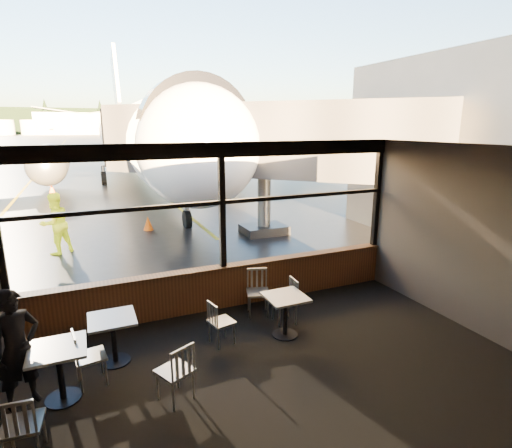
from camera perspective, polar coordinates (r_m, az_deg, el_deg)
ground_plane at (r=127.67m, az=-22.72°, el=11.14°), size 520.00×520.00×0.00m
carpet_floor at (r=6.48m, az=4.78°, el=-22.15°), size 8.00×6.00×0.01m
ceiling at (r=5.25m, az=5.55°, el=10.39°), size 8.00×6.00×0.04m
wall_right at (r=8.24m, az=30.42°, el=-2.58°), size 0.04×6.00×3.50m
wall_back at (r=3.63m, az=30.37°, el=-22.91°), size 8.00×0.04×3.50m
window_sill at (r=8.68m, az=-4.64°, el=-8.97°), size 8.00×0.28×0.90m
window_header at (r=8.01m, az=-5.05°, el=10.51°), size 8.00×0.18×0.30m
mullion_centre at (r=8.16m, az=-4.88°, el=2.43°), size 0.12×0.12×2.60m
mullion_right at (r=10.11m, az=16.90°, el=4.10°), size 0.12×0.12×2.60m
window_transom at (r=8.14m, az=-4.89°, el=3.12°), size 8.00×0.10×0.08m
airliner at (r=27.63m, az=-16.60°, el=17.38°), size 31.77×37.99×11.51m
jet_bridge at (r=14.51m, az=1.70°, el=8.76°), size 9.44×11.54×5.04m
cafe_table_near at (r=7.58m, az=4.18°, el=-12.96°), size 0.72×0.72×0.80m
cafe_table_mid at (r=7.18m, az=-19.64°, el=-15.37°), size 0.73×0.73×0.80m
cafe_table_left at (r=6.61m, az=-26.15°, el=-18.67°), size 0.75×0.75×0.83m
chair_near_e at (r=8.01m, az=4.08°, el=-10.95°), size 0.53×0.53×0.91m
chair_near_w at (r=7.32m, az=-4.94°, el=-13.82°), size 0.54×0.54×0.84m
chair_near_n at (r=8.30m, az=0.29°, el=-9.83°), size 0.65×0.65×0.95m
chair_mid_s at (r=6.08m, az=-11.52°, el=-19.92°), size 0.67×0.67×0.91m
chair_mid_w at (r=6.76m, az=-22.57°, el=-17.14°), size 0.55×0.55×0.90m
chair_left_s at (r=5.82m, az=-30.39°, el=-23.54°), size 0.54×0.54×0.91m
passenger at (r=6.55m, az=-30.94°, el=-15.07°), size 0.75×0.67×1.72m
ground_crew at (r=13.46m, az=-26.76°, el=0.05°), size 1.16×1.10×1.88m
cone_nose at (r=15.46m, az=-15.16°, el=0.10°), size 0.37×0.37×0.51m
cone_wing at (r=26.03m, az=-27.14°, el=4.49°), size 0.35×0.35×0.49m
terminal_annex at (r=16.11m, az=28.12°, el=9.39°), size 5.00×7.00×6.00m
hangar_mid at (r=192.61m, az=-23.31°, el=13.16°), size 38.00×15.00×10.00m
hangar_right at (r=195.85m, az=-4.96°, el=14.49°), size 50.00×20.00×12.00m
fuel_tank_a at (r=191.57m, az=-32.40°, el=11.56°), size 8.00×8.00×6.00m
fuel_tank_b at (r=190.39m, az=-29.38°, el=11.92°), size 8.00×8.00×6.00m
fuel_tank_c at (r=189.74m, az=-26.32°, el=12.26°), size 8.00×8.00×6.00m
treeline at (r=217.61m, az=-23.42°, el=13.37°), size 360.00×3.00×12.00m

